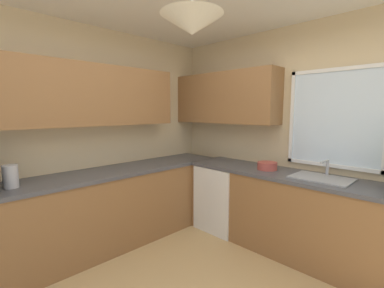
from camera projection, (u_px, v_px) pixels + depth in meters
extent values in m
cube|color=beige|center=(300.00, 136.00, 3.24)|extent=(3.79, 0.06, 2.64)
cube|color=beige|center=(85.00, 136.00, 3.26)|extent=(0.06, 3.77, 2.64)
cube|color=silver|center=(335.00, 118.00, 2.92)|extent=(0.92, 0.02, 1.00)
cube|color=white|center=(338.00, 69.00, 2.84)|extent=(1.00, 0.04, 0.04)
cube|color=white|center=(332.00, 165.00, 2.97)|extent=(1.00, 0.04, 0.04)
cube|color=white|center=(292.00, 118.00, 3.25)|extent=(0.04, 0.04, 1.08)
cube|color=olive|center=(72.00, 95.00, 2.93)|extent=(0.32, 2.55, 0.70)
cube|color=olive|center=(224.00, 98.00, 3.77)|extent=(1.61, 0.32, 0.70)
cone|color=silver|center=(192.00, 24.00, 1.84)|extent=(0.44, 0.44, 0.14)
cube|color=olive|center=(101.00, 212.00, 3.13)|extent=(0.62, 3.35, 0.88)
cube|color=#4C4C51|center=(99.00, 174.00, 3.07)|extent=(0.65, 3.38, 0.04)
cube|color=olive|center=(302.00, 218.00, 2.97)|extent=(2.85, 0.62, 0.88)
cube|color=#4C4C51|center=(304.00, 178.00, 2.91)|extent=(2.88, 0.65, 0.04)
cube|color=white|center=(224.00, 197.00, 3.70)|extent=(0.60, 0.60, 0.87)
cylinder|color=#B7B7BC|center=(11.00, 176.00, 2.45)|extent=(0.13, 0.13, 0.21)
cube|color=#9EA0A5|center=(321.00, 179.00, 2.78)|extent=(0.57, 0.40, 0.02)
cylinder|color=#B7B7BC|center=(327.00, 168.00, 2.88)|extent=(0.03, 0.03, 0.18)
cylinder|color=#B7B7BC|center=(324.00, 162.00, 2.80)|extent=(0.02, 0.20, 0.02)
cylinder|color=#B74C42|center=(267.00, 166.00, 3.22)|extent=(0.23, 0.23, 0.09)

